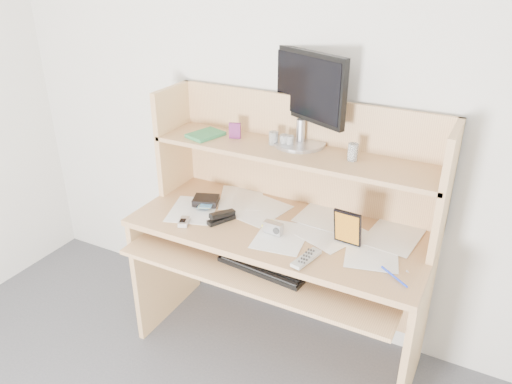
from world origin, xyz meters
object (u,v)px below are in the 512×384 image
at_px(desk, 286,229).
at_px(monitor, 303,95).
at_px(keyboard, 264,265).
at_px(tv_remote, 306,258).
at_px(game_case, 348,228).

xyz_separation_m(desk, monitor, (-0.01, 0.18, 0.62)).
xyz_separation_m(keyboard, monitor, (-0.04, 0.46, 0.65)).
height_order(tv_remote, monitor, monitor).
bearing_deg(monitor, game_case, -14.05).
distance_m(desk, game_case, 0.38).
height_order(keyboard, game_case, game_case).
relative_size(game_case, monitor, 0.36).
distance_m(keyboard, game_case, 0.40).
height_order(keyboard, tv_remote, tv_remote).
bearing_deg(keyboard, tv_remote, 4.18).
bearing_deg(desk, game_case, -16.37).
distance_m(game_case, monitor, 0.65).
distance_m(desk, keyboard, 0.29).
height_order(desk, tv_remote, desk).
bearing_deg(desk, tv_remote, -52.18).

